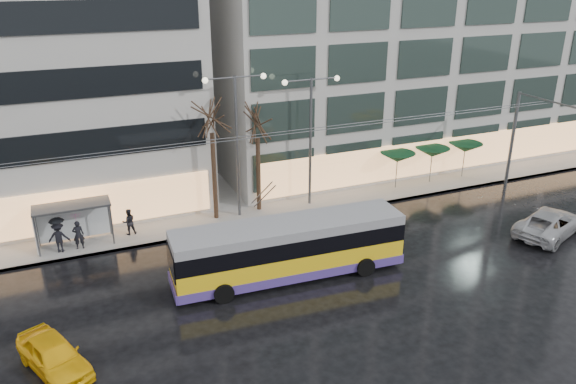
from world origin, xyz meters
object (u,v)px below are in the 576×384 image
bus_shelter (66,216)px  street_lamp_near (237,128)px  taxi_a (54,355)px  trolleybus (289,251)px

bus_shelter → street_lamp_near: size_ratio=0.47×
street_lamp_near → taxi_a: 16.94m
bus_shelter → taxi_a: size_ratio=1.00×
trolleybus → taxi_a: trolleybus is taller
trolleybus → bus_shelter: 13.15m
street_lamp_near → bus_shelter: bearing=-179.4°
trolleybus → street_lamp_near: (-0.03, 8.14, 4.47)m
trolleybus → street_lamp_near: size_ratio=1.35×
street_lamp_near → taxi_a: (-11.53, -11.24, -5.28)m
bus_shelter → street_lamp_near: (10.38, 0.11, 4.03)m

